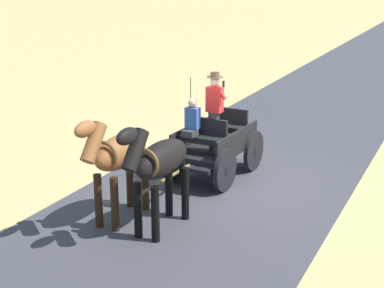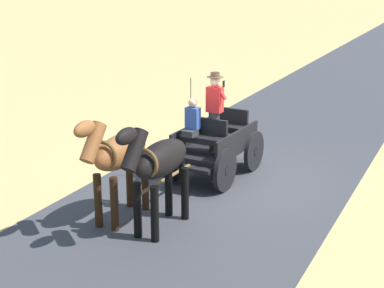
# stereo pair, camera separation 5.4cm
# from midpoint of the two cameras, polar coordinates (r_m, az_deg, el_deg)

# --- Properties ---
(ground_plane) EXTENTS (200.00, 200.00, 0.00)m
(ground_plane) POSITION_cam_midpoint_polar(r_m,az_deg,el_deg) (13.50, 3.71, -3.34)
(ground_plane) COLOR tan
(road_surface) EXTENTS (5.45, 160.00, 0.01)m
(road_surface) POSITION_cam_midpoint_polar(r_m,az_deg,el_deg) (13.50, 3.71, -3.33)
(road_surface) COLOR #38383D
(road_surface) RESTS_ON ground
(horse_drawn_carriage) EXTENTS (1.54, 4.52, 2.50)m
(horse_drawn_carriage) POSITION_cam_midpoint_polar(r_m,az_deg,el_deg) (13.33, 1.99, 0.12)
(horse_drawn_carriage) COLOR black
(horse_drawn_carriage) RESTS_ON ground
(horse_near_side) EXTENTS (0.62, 2.13, 2.21)m
(horse_near_side) POSITION_cam_midpoint_polar(r_m,az_deg,el_deg) (10.46, -3.45, -1.85)
(horse_near_side) COLOR black
(horse_near_side) RESTS_ON ground
(horse_off_side) EXTENTS (0.57, 2.13, 2.21)m
(horse_off_side) POSITION_cam_midpoint_polar(r_m,az_deg,el_deg) (10.95, -7.42, -1.08)
(horse_off_side) COLOR brown
(horse_off_side) RESTS_ON ground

